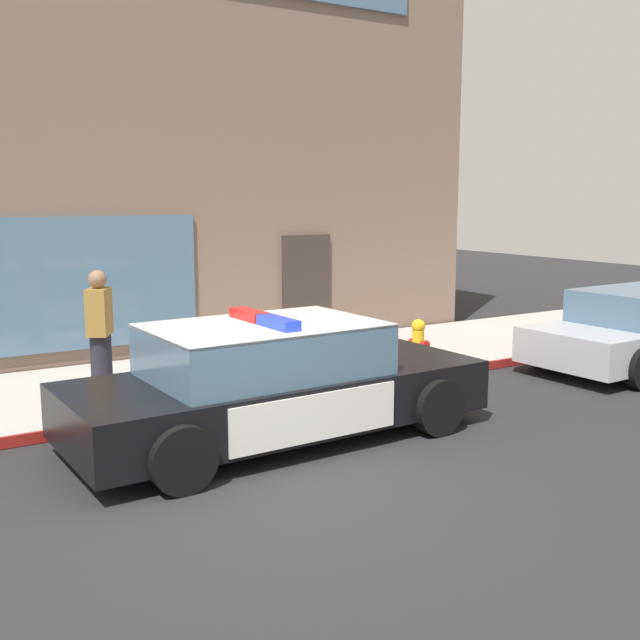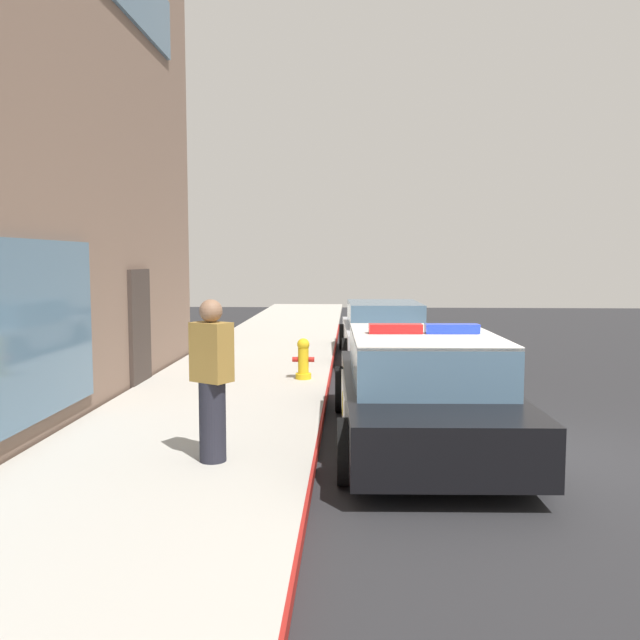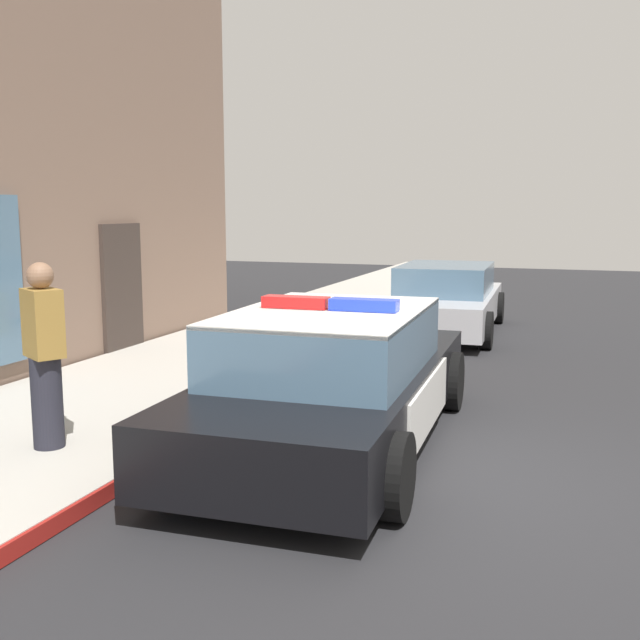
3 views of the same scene
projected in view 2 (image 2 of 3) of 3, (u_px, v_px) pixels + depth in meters
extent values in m
plane|color=#262628|center=(545.00, 463.00, 7.43)|extent=(48.00, 48.00, 0.00)
cube|color=#B2ADA3|center=(175.00, 452.00, 7.62)|extent=(48.00, 3.22, 0.15)
cube|color=maroon|center=(316.00, 454.00, 7.54)|extent=(28.80, 0.04, 0.14)
cube|color=#382D28|center=(140.00, 330.00, 11.48)|extent=(1.00, 0.08, 2.10)
cube|color=black|center=(420.00, 402.00, 8.29)|extent=(4.97, 2.03, 0.60)
cube|color=silver|center=(406.00, 368.00, 9.84)|extent=(1.72, 1.90, 0.05)
cube|color=silver|center=(444.00, 423.00, 6.57)|extent=(1.43, 1.89, 0.05)
cube|color=silver|center=(344.00, 403.00, 8.21)|extent=(2.06, 0.09, 0.51)
cube|color=silver|center=(499.00, 404.00, 8.18)|extent=(2.06, 0.09, 0.51)
cube|color=yellow|center=(343.00, 403.00, 8.21)|extent=(0.22, 0.02, 0.26)
cube|color=slate|center=(423.00, 359.00, 8.05)|extent=(2.60, 1.77, 0.60)
cube|color=silver|center=(424.00, 335.00, 8.02)|extent=(2.60, 1.77, 0.04)
cube|color=red|center=(395.00, 328.00, 8.02)|extent=(0.22, 0.65, 0.11)
cube|color=blue|center=(452.00, 329.00, 8.01)|extent=(0.22, 0.65, 0.11)
cylinder|color=black|center=(342.00, 389.00, 9.94)|extent=(0.69, 0.24, 0.68)
cylinder|color=black|center=(469.00, 389.00, 9.91)|extent=(0.69, 0.24, 0.68)
cylinder|color=black|center=(348.00, 452.00, 6.71)|extent=(0.69, 0.24, 0.68)
cylinder|color=black|center=(536.00, 452.00, 6.68)|extent=(0.69, 0.24, 0.68)
cylinder|color=gold|center=(303.00, 376.00, 11.84)|extent=(0.28, 0.28, 0.10)
cylinder|color=gold|center=(303.00, 361.00, 11.82)|extent=(0.19, 0.19, 0.45)
sphere|color=gold|center=(303.00, 344.00, 11.79)|extent=(0.22, 0.22, 0.22)
cylinder|color=#B21E19|center=(303.00, 340.00, 11.78)|extent=(0.06, 0.06, 0.05)
cylinder|color=#B21E19|center=(311.00, 360.00, 11.81)|extent=(0.09, 0.10, 0.09)
cylinder|color=#B21E19|center=(295.00, 359.00, 11.82)|extent=(0.09, 0.10, 0.09)
cylinder|color=#B21E19|center=(304.00, 360.00, 11.97)|extent=(0.10, 0.12, 0.12)
cube|color=#B7B7BC|center=(384.00, 337.00, 15.30)|extent=(4.58, 1.94, 0.56)
cube|color=slate|center=(384.00, 314.00, 15.25)|extent=(2.40, 1.69, 0.56)
cylinder|color=black|center=(343.00, 337.00, 16.81)|extent=(0.65, 0.22, 0.64)
cylinder|color=black|center=(414.00, 337.00, 16.79)|extent=(0.65, 0.22, 0.64)
cylinder|color=black|center=(347.00, 353.00, 13.84)|extent=(0.65, 0.22, 0.64)
cylinder|color=black|center=(433.00, 353.00, 13.82)|extent=(0.65, 0.22, 0.64)
cylinder|color=#23232D|center=(213.00, 421.00, 6.99)|extent=(0.28, 0.28, 0.85)
cube|color=olive|center=(212.00, 352.00, 6.92)|extent=(0.43, 0.48, 0.62)
sphere|color=#8C664C|center=(211.00, 311.00, 6.88)|extent=(0.24, 0.24, 0.24)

